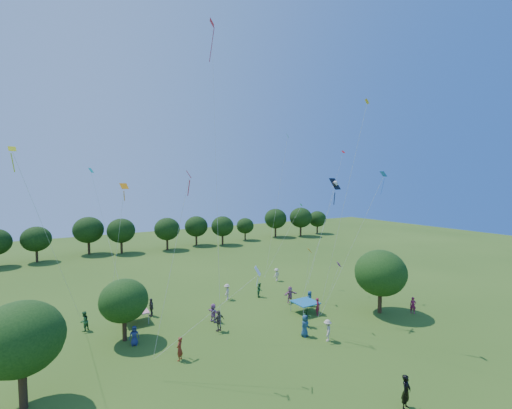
% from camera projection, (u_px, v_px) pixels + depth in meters
% --- Properties ---
extents(near_tree_west, '(4.58, 4.58, 6.14)m').
position_uv_depth(near_tree_west, '(21.00, 339.00, 19.09)').
color(near_tree_west, '#422B19').
rests_on(near_tree_west, ground).
extents(near_tree_north, '(3.82, 3.82, 5.02)m').
position_uv_depth(near_tree_north, '(124.00, 301.00, 27.44)').
color(near_tree_north, '#422B19').
rests_on(near_tree_north, ground).
extents(near_tree_east, '(4.94, 4.94, 6.20)m').
position_uv_depth(near_tree_east, '(381.00, 273.00, 33.25)').
color(near_tree_east, '#422B19').
rests_on(near_tree_east, ground).
extents(treeline, '(88.01, 8.77, 6.77)m').
position_uv_depth(treeline, '(132.00, 230.00, 62.49)').
color(treeline, '#422B19').
rests_on(treeline, ground).
extents(tent_red_stripe, '(2.20, 2.20, 1.10)m').
position_uv_depth(tent_red_stripe, '(135.00, 311.00, 31.10)').
color(tent_red_stripe, red).
rests_on(tent_red_stripe, ground).
extents(tent_blue, '(2.20, 2.20, 1.10)m').
position_uv_depth(tent_blue, '(305.00, 302.00, 33.48)').
color(tent_blue, '#165F91').
rests_on(tent_blue, ground).
extents(man_in_black, '(0.83, 0.66, 1.93)m').
position_uv_depth(man_in_black, '(406.00, 392.00, 19.30)').
color(man_in_black, black).
rests_on(man_in_black, ground).
extents(crowd_person_0, '(0.88, 0.78, 1.58)m').
position_uv_depth(crowd_person_0, '(310.00, 299.00, 35.26)').
color(crowd_person_0, navy).
rests_on(crowd_person_0, ground).
extents(crowd_person_1, '(0.68, 0.70, 1.59)m').
position_uv_depth(crowd_person_1, '(413.00, 305.00, 33.30)').
color(crowd_person_1, maroon).
rests_on(crowd_person_1, ground).
extents(crowd_person_2, '(0.93, 0.66, 1.71)m').
position_uv_depth(crowd_person_2, '(307.00, 317.00, 30.16)').
color(crowd_person_2, '#225025').
rests_on(crowd_person_2, ground).
extents(crowd_person_3, '(1.13, 1.16, 1.71)m').
position_uv_depth(crowd_person_3, '(227.00, 292.00, 37.20)').
color(crowd_person_3, beige).
rests_on(crowd_person_3, ground).
extents(crowd_person_4, '(1.15, 0.72, 1.83)m').
position_uv_depth(crowd_person_4, '(219.00, 321.00, 29.29)').
color(crowd_person_4, '#473C39').
rests_on(crowd_person_4, ground).
extents(crowd_person_5, '(1.64, 0.67, 1.72)m').
position_uv_depth(crowd_person_5, '(290.00, 294.00, 36.32)').
color(crowd_person_5, '#9B5A7F').
rests_on(crowd_person_5, ground).
extents(crowd_person_6, '(1.00, 0.74, 1.80)m').
position_uv_depth(crowd_person_6, '(305.00, 326.00, 28.34)').
color(crowd_person_6, navy).
rests_on(crowd_person_6, ground).
extents(crowd_person_7, '(0.73, 0.74, 1.70)m').
position_uv_depth(crowd_person_7, '(180.00, 349.00, 24.52)').
color(crowd_person_7, maroon).
rests_on(crowd_person_7, ground).
extents(crowd_person_8, '(0.80, 0.88, 1.58)m').
position_uv_depth(crowd_person_8, '(260.00, 290.00, 38.09)').
color(crowd_person_8, '#245529').
rests_on(crowd_person_8, ground).
extents(crowd_person_9, '(1.18, 0.82, 1.65)m').
position_uv_depth(crowd_person_9, '(276.00, 275.00, 44.22)').
color(crowd_person_9, beige).
rests_on(crowd_person_9, ground).
extents(crowd_person_10, '(0.55, 1.05, 1.73)m').
position_uv_depth(crowd_person_10, '(151.00, 307.00, 32.63)').
color(crowd_person_10, '#413C34').
rests_on(crowd_person_10, ground).
extents(crowd_person_11, '(1.05, 1.68, 1.69)m').
position_uv_depth(crowd_person_11, '(213.00, 313.00, 31.30)').
color(crowd_person_11, '#A7619C').
rests_on(crowd_person_11, ground).
extents(crowd_person_12, '(0.84, 0.60, 1.54)m').
position_uv_depth(crowd_person_12, '(134.00, 336.00, 26.79)').
color(crowd_person_12, navy).
rests_on(crowd_person_12, ground).
extents(crowd_person_13, '(0.72, 0.70, 1.64)m').
position_uv_depth(crowd_person_13, '(318.00, 306.00, 32.93)').
color(crowd_person_13, maroon).
rests_on(crowd_person_13, ground).
extents(crowd_person_14, '(0.91, 0.91, 1.69)m').
position_uv_depth(crowd_person_14, '(84.00, 321.00, 29.36)').
color(crowd_person_14, '#26582E').
rests_on(crowd_person_14, ground).
extents(crowd_person_15, '(1.15, 1.17, 1.74)m').
position_uv_depth(crowd_person_15, '(328.00, 330.00, 27.52)').
color(crowd_person_15, '#B3A88F').
rests_on(crowd_person_15, ground).
extents(pirate_kite, '(4.49, 1.07, 11.85)m').
position_uv_depth(pirate_kite, '(335.00, 186.00, 31.43)').
color(pirate_kite, black).
extents(red_high_kite, '(2.10, 5.75, 26.25)m').
position_uv_depth(red_high_kite, '(213.00, 80.00, 30.30)').
color(red_high_kite, red).
extents(small_kite_0, '(2.80, 0.64, 12.25)m').
position_uv_depth(small_kite_0, '(183.00, 207.00, 22.50)').
color(small_kite_0, red).
extents(small_kite_1, '(0.75, 1.52, 4.45)m').
position_uv_depth(small_kite_1, '(309.00, 254.00, 36.47)').
color(small_kite_1, orange).
extents(small_kite_2, '(1.18, 4.16, 17.57)m').
position_uv_depth(small_kite_2, '(350.00, 177.00, 26.26)').
color(small_kite_2, gold).
extents(small_kite_3, '(3.29, 0.64, 17.31)m').
position_uv_depth(small_kite_3, '(282.00, 169.00, 41.08)').
color(small_kite_3, green).
extents(small_kite_4, '(3.18, 4.14, 12.36)m').
position_uv_depth(small_kite_4, '(371.00, 203.00, 27.53)').
color(small_kite_4, blue).
extents(small_kite_5, '(0.62, 1.72, 4.57)m').
position_uv_depth(small_kite_5, '(337.00, 270.00, 29.83)').
color(small_kite_5, '#771686').
extents(small_kite_6, '(6.34, 3.50, 6.02)m').
position_uv_depth(small_kite_6, '(246.00, 282.00, 22.21)').
color(small_kite_6, silver).
extents(small_kite_7, '(2.32, 5.73, 12.91)m').
position_uv_depth(small_kite_7, '(98.00, 197.00, 33.93)').
color(small_kite_7, '#0CB89E').
extents(small_kite_8, '(4.37, 1.12, 15.02)m').
position_uv_depth(small_kite_8, '(332.00, 194.00, 38.19)').
color(small_kite_8, red).
extents(small_kite_9, '(1.53, 2.10, 11.41)m').
position_uv_depth(small_kite_9, '(122.00, 209.00, 26.89)').
color(small_kite_9, orange).
extents(small_kite_10, '(3.93, 6.53, 13.66)m').
position_uv_depth(small_kite_10, '(34.00, 206.00, 22.75)').
color(small_kite_10, '#C7D112').
extents(small_kite_11, '(4.84, 1.41, 8.85)m').
position_uv_depth(small_kite_11, '(292.00, 223.00, 41.76)').
color(small_kite_11, green).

